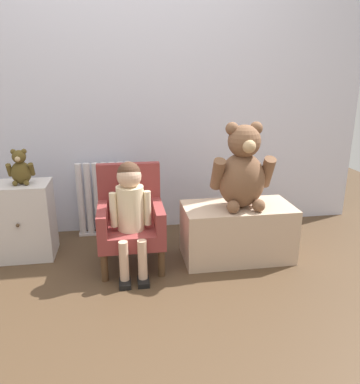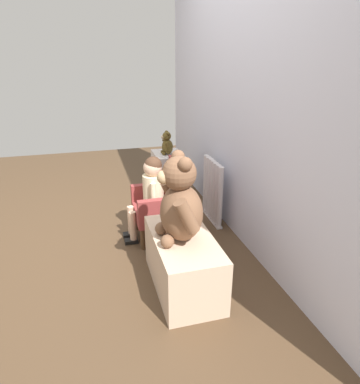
{
  "view_description": "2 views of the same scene",
  "coord_description": "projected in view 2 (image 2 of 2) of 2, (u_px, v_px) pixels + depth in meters",
  "views": [
    {
      "loc": [
        -0.05,
        -1.72,
        1.22
      ],
      "look_at": [
        0.32,
        0.6,
        0.47
      ],
      "focal_mm": 35.0,
      "sensor_mm": 36.0,
      "label": 1
    },
    {
      "loc": [
        2.55,
        0.02,
        1.47
      ],
      "look_at": [
        0.41,
        0.61,
        0.57
      ],
      "focal_mm": 32.0,
      "sensor_mm": 36.0,
      "label": 2
    }
  ],
  "objects": [
    {
      "name": "ground_plane",
      "position": [
        96.0,
        245.0,
        2.83
      ],
      "size": [
        6.0,
        6.0,
        0.0
      ],
      "primitive_type": "plane",
      "color": "#4A3522"
    },
    {
      "name": "back_wall",
      "position": [
        240.0,
        90.0,
        2.67
      ],
      "size": [
        3.8,
        0.05,
        2.4
      ],
      "primitive_type": "cube",
      "color": "silver",
      "rests_on": "ground_plane"
    },
    {
      "name": "small_dresser",
      "position": [
        168.0,
        177.0,
        3.58
      ],
      "size": [
        0.38,
        0.3,
        0.53
      ],
      "color": "beige",
      "rests_on": "ground_plane"
    },
    {
      "name": "large_teddy_bear",
      "position": [
        180.0,
        203.0,
        2.09
      ],
      "size": [
        0.41,
        0.29,
        0.56
      ],
      "color": "brown",
      "rests_on": "low_bench"
    },
    {
      "name": "radiator",
      "position": [
        212.0,
        191.0,
        3.16
      ],
      "size": [
        0.43,
        0.05,
        0.58
      ],
      "color": "silver",
      "rests_on": "ground_plane"
    },
    {
      "name": "small_teddy_bear",
      "position": [
        167.0,
        144.0,
        3.41
      ],
      "size": [
        0.17,
        0.12,
        0.23
      ],
      "color": "#51411B",
      "rests_on": "small_dresser"
    },
    {
      "name": "child_figure",
      "position": [
        150.0,
        187.0,
        2.78
      ],
      "size": [
        0.25,
        0.35,
        0.71
      ],
      "color": "beige",
      "rests_on": "ground_plane"
    },
    {
      "name": "child_armchair",
      "position": [
        164.0,
        202.0,
        2.86
      ],
      "size": [
        0.41,
        0.4,
        0.66
      ],
      "color": "brown",
      "rests_on": "ground_plane"
    },
    {
      "name": "low_bench",
      "position": [
        183.0,
        262.0,
        2.26
      ],
      "size": [
        0.74,
        0.38,
        0.37
      ],
      "primitive_type": "cube",
      "color": "#C7A88C",
      "rests_on": "ground_plane"
    }
  ]
}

